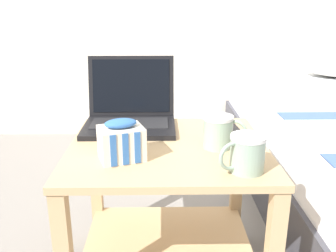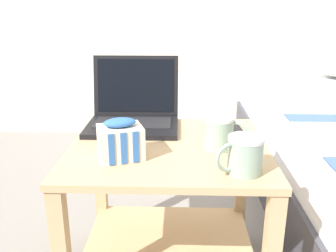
% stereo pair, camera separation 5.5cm
% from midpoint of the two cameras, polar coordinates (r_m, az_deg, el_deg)
% --- Properties ---
extents(bedside_table, '(0.64, 0.58, 0.53)m').
position_cam_midpoint_polar(bedside_table, '(1.30, -1.28, -10.67)').
color(bedside_table, tan).
rests_on(bedside_table, ground_plane).
extents(laptop, '(0.33, 0.29, 0.25)m').
position_cam_midpoint_polar(laptop, '(1.40, -6.93, 1.97)').
color(laptop, black).
rests_on(laptop, bedside_table).
extents(mug_front_left, '(0.14, 0.10, 0.10)m').
position_cam_midpoint_polar(mug_front_left, '(1.19, 6.45, -0.65)').
color(mug_front_left, '#8CA593').
rests_on(mug_front_left, bedside_table).
extents(mug_front_right, '(0.13, 0.10, 0.10)m').
position_cam_midpoint_polar(mug_front_right, '(1.03, 10.38, -3.90)').
color(mug_front_right, '#8CA593').
rests_on(mug_front_right, bedside_table).
extents(snack_bag, '(0.15, 0.14, 0.12)m').
position_cam_midpoint_polar(snack_bag, '(1.10, -8.55, -2.33)').
color(snack_bag, silver).
rests_on(snack_bag, bedside_table).
extents(cell_phone, '(0.09, 0.15, 0.01)m').
position_cam_midpoint_polar(cell_phone, '(1.35, 8.35, -0.67)').
color(cell_phone, black).
rests_on(cell_phone, bedside_table).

